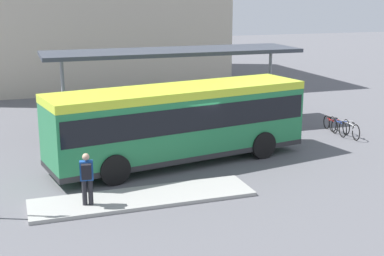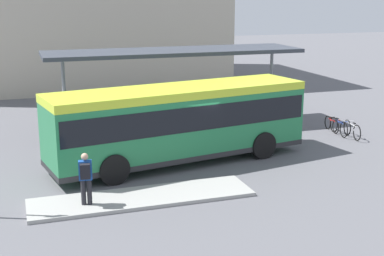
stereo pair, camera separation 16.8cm
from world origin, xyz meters
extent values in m
plane|color=#5B5B60|center=(0.00, 0.00, 0.00)|extent=(120.00, 120.00, 0.00)
cube|color=#9E9E99|center=(-2.29, -3.35, 0.06)|extent=(7.11, 1.80, 0.12)
cube|color=#237A47|center=(0.00, 0.00, 1.66)|extent=(10.38, 4.20, 2.61)
cube|color=#C6DB33|center=(0.00, 0.00, 2.81)|extent=(10.40, 4.22, 0.30)
cube|color=black|center=(0.00, 0.00, 1.97)|extent=(10.19, 4.19, 0.91)
cube|color=black|center=(4.95, 0.91, 1.97)|extent=(0.48, 2.20, 1.00)
cube|color=#28282B|center=(0.00, 0.00, 0.45)|extent=(10.39, 4.21, 0.20)
cylinder|color=black|center=(2.88, 1.70, 0.54)|extent=(1.12, 0.47, 1.09)
cylinder|color=black|center=(3.29, -0.57, 0.54)|extent=(1.12, 0.47, 1.09)
cylinder|color=black|center=(-3.29, 0.57, 0.54)|extent=(1.12, 0.47, 1.09)
cylinder|color=black|center=(-2.88, -1.70, 0.54)|extent=(1.12, 0.47, 1.09)
cylinder|color=#232328|center=(-4.14, -3.49, 0.52)|extent=(0.15, 0.15, 0.80)
cylinder|color=#232328|center=(-3.97, -3.51, 0.52)|extent=(0.15, 0.15, 0.80)
cube|color=#194799|center=(-4.06, -3.50, 1.21)|extent=(0.43, 0.27, 0.60)
cube|color=black|center=(-4.08, -3.70, 1.24)|extent=(0.32, 0.24, 0.45)
sphere|color=tan|center=(-4.06, -3.50, 1.64)|extent=(0.22, 0.22, 0.22)
torus|color=black|center=(8.60, 1.48, 0.36)|extent=(0.17, 0.74, 0.74)
torus|color=black|center=(8.43, 0.50, 0.36)|extent=(0.17, 0.74, 0.74)
cylinder|color=silver|center=(8.52, 0.99, 0.61)|extent=(0.16, 0.78, 0.04)
cylinder|color=silver|center=(8.49, 0.81, 0.54)|extent=(0.04, 0.04, 0.36)
cube|color=black|center=(8.49, 0.81, 0.73)|extent=(0.10, 0.19, 0.04)
cylinder|color=silver|center=(8.58, 1.39, 0.69)|extent=(0.48, 0.11, 0.03)
torus|color=black|center=(8.19, 1.16, 0.37)|extent=(0.14, 0.75, 0.75)
torus|color=black|center=(8.32, 2.17, 0.37)|extent=(0.14, 0.75, 0.75)
cylinder|color=#2847AD|center=(8.26, 1.66, 0.61)|extent=(0.14, 0.79, 0.04)
cylinder|color=#2847AD|center=(8.28, 1.85, 0.55)|extent=(0.04, 0.04, 0.37)
cube|color=black|center=(8.28, 1.85, 0.74)|extent=(0.09, 0.19, 0.04)
cylinder|color=#2847AD|center=(8.21, 1.26, 0.70)|extent=(0.48, 0.09, 0.03)
torus|color=black|center=(8.25, 1.90, 0.33)|extent=(0.15, 0.66, 0.66)
torus|color=black|center=(8.38, 2.78, 0.33)|extent=(0.15, 0.66, 0.66)
cylinder|color=red|center=(8.32, 2.34, 0.54)|extent=(0.14, 0.70, 0.04)
cylinder|color=red|center=(8.34, 2.50, 0.49)|extent=(0.04, 0.04, 0.32)
cube|color=black|center=(8.34, 2.50, 0.65)|extent=(0.10, 0.19, 0.04)
cylinder|color=red|center=(8.26, 1.99, 0.62)|extent=(0.48, 0.10, 0.03)
cube|color=#383D47|center=(1.42, 5.47, 3.71)|extent=(12.24, 3.25, 0.18)
cylinder|color=gray|center=(-3.79, 5.47, 1.81)|extent=(0.16, 0.16, 3.62)
cylinder|color=gray|center=(6.62, 5.47, 1.81)|extent=(0.16, 0.16, 3.62)
camera|label=1|loc=(-6.01, -18.96, 6.35)|focal=50.00mm
camera|label=2|loc=(-5.85, -19.02, 6.35)|focal=50.00mm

